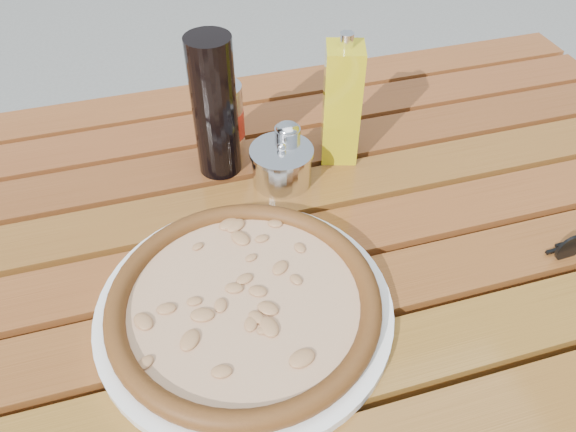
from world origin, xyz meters
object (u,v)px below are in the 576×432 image
object	(u,v)px
oregano_shaker	(288,147)
plate	(245,309)
olive_oil_cruet	(342,104)
pepper_shaker	(217,148)
dark_bottle	(215,108)
table	(292,277)
parmesan_tin	(282,165)
pizza	(244,301)
soda_can	(223,120)

from	to	relation	value
oregano_shaker	plate	bearing A→B (deg)	-116.70
olive_oil_cruet	oregano_shaker	bearing A→B (deg)	-177.01
pepper_shaker	dark_bottle	xyz separation A→B (m)	(0.00, -0.00, 0.07)
table	pepper_shaker	distance (m)	0.23
parmesan_tin	pepper_shaker	bearing A→B (deg)	145.44
oregano_shaker	parmesan_tin	size ratio (longest dim) A/B	0.79
table	olive_oil_cruet	bearing A→B (deg)	52.33
pizza	dark_bottle	distance (m)	0.30
parmesan_tin	soda_can	bearing A→B (deg)	124.13
olive_oil_cruet	parmesan_tin	size ratio (longest dim) A/B	2.03
pizza	olive_oil_cruet	bearing A→B (deg)	50.55
soda_can	olive_oil_cruet	bearing A→B (deg)	-20.08
plate	oregano_shaker	size ratio (longest dim) A/B	4.39
table	dark_bottle	size ratio (longest dim) A/B	6.36
oregano_shaker	pepper_shaker	bearing A→B (deg)	165.23
pizza	parmesan_tin	size ratio (longest dim) A/B	4.06
table	oregano_shaker	bearing A→B (deg)	75.80
plate	olive_oil_cruet	world-z (taller)	olive_oil_cruet
pepper_shaker	dark_bottle	distance (m)	0.07
oregano_shaker	parmesan_tin	world-z (taller)	oregano_shaker
soda_can	parmesan_tin	world-z (taller)	soda_can
table	oregano_shaker	distance (m)	0.20
plate	parmesan_tin	world-z (taller)	parmesan_tin
olive_oil_cruet	dark_bottle	bearing A→B (deg)	173.16
table	olive_oil_cruet	size ratio (longest dim) A/B	6.67
olive_oil_cruet	parmesan_tin	xyz separation A→B (m)	(-0.11, -0.04, -0.07)
pepper_shaker	plate	bearing A→B (deg)	-95.16
table	parmesan_tin	size ratio (longest dim) A/B	13.54
table	olive_oil_cruet	distance (m)	0.27
soda_can	dark_bottle	bearing A→B (deg)	-112.29
soda_can	parmesan_tin	distance (m)	0.12
plate	pepper_shaker	xyz separation A→B (m)	(0.03, 0.29, 0.03)
dark_bottle	olive_oil_cruet	distance (m)	0.19
table	dark_bottle	distance (m)	0.27
pizza	oregano_shaker	size ratio (longest dim) A/B	5.12
pizza	dark_bottle	world-z (taller)	dark_bottle
plate	soda_can	distance (m)	0.33
soda_can	olive_oil_cruet	world-z (taller)	olive_oil_cruet
pizza	parmesan_tin	bearing A→B (deg)	63.83
pepper_shaker	parmesan_tin	world-z (taller)	pepper_shaker
pepper_shaker	olive_oil_cruet	xyz separation A→B (m)	(0.19, -0.02, 0.06)
pepper_shaker	soda_can	distance (m)	0.05
pepper_shaker	soda_can	bearing A→B (deg)	65.01
plate	soda_can	xyz separation A→B (m)	(0.04, 0.33, 0.05)
pizza	dark_bottle	size ratio (longest dim) A/B	1.91
pepper_shaker	parmesan_tin	bearing A→B (deg)	-34.56
plate	soda_can	world-z (taller)	soda_can
pizza	pepper_shaker	world-z (taller)	pepper_shaker
plate	dark_bottle	xyz separation A→B (m)	(0.03, 0.29, 0.10)
dark_bottle	pizza	bearing A→B (deg)	-95.59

